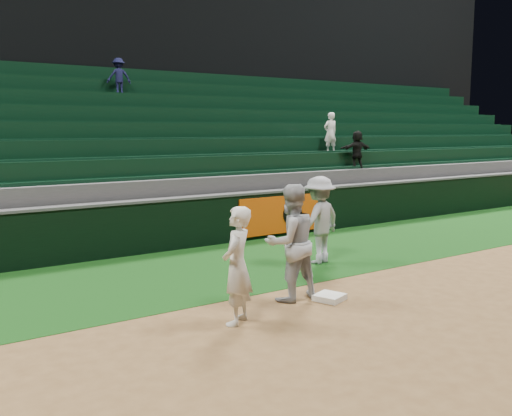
# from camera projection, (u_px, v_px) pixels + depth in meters

# --- Properties ---
(ground) EXTENTS (70.00, 70.00, 0.00)m
(ground) POSITION_uv_depth(u_px,v_px,m) (315.00, 302.00, 9.52)
(ground) COLOR brown
(ground) RESTS_ON ground
(foul_grass) EXTENTS (36.00, 4.20, 0.01)m
(foul_grass) POSITION_uv_depth(u_px,v_px,m) (223.00, 267.00, 11.97)
(foul_grass) COLOR black
(foul_grass) RESTS_ON ground
(upper_deck) EXTENTS (40.00, 12.00, 12.00)m
(upper_deck) POSITION_uv_depth(u_px,v_px,m) (37.00, 51.00, 22.97)
(upper_deck) COLOR black
(upper_deck) RESTS_ON ground
(first_base) EXTENTS (0.57, 0.57, 0.10)m
(first_base) POSITION_uv_depth(u_px,v_px,m) (330.00, 297.00, 9.64)
(first_base) COLOR white
(first_base) RESTS_ON ground
(first_baseman) EXTENTS (0.77, 0.72, 1.76)m
(first_baseman) POSITION_uv_depth(u_px,v_px,m) (237.00, 266.00, 8.37)
(first_baseman) COLOR silver
(first_baseman) RESTS_ON ground
(baserunner) EXTENTS (1.00, 0.81, 1.97)m
(baserunner) POSITION_uv_depth(u_px,v_px,m) (291.00, 243.00, 9.53)
(baserunner) COLOR #9D9FA7
(baserunner) RESTS_ON ground
(base_coach) EXTENTS (1.34, 0.96, 1.87)m
(base_coach) POSITION_uv_depth(u_px,v_px,m) (319.00, 220.00, 12.19)
(base_coach) COLOR #91949D
(base_coach) RESTS_ON foul_grass
(field_wall) EXTENTS (36.00, 0.45, 1.25)m
(field_wall) POSITION_uv_depth(u_px,v_px,m) (176.00, 223.00, 13.70)
(field_wall) COLOR black
(field_wall) RESTS_ON ground
(stadium_seating) EXTENTS (36.00, 5.95, 5.03)m
(stadium_seating) POSITION_uv_depth(u_px,v_px,m) (117.00, 169.00, 16.63)
(stadium_seating) COLOR #3B3B3D
(stadium_seating) RESTS_ON ground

